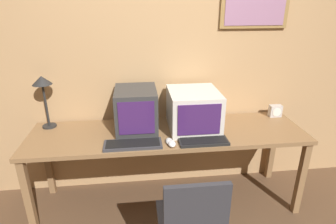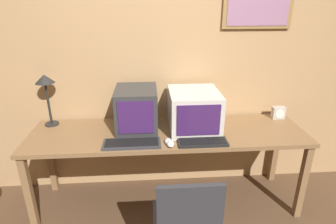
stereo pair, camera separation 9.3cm
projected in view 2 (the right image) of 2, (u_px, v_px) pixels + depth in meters
name	position (u px, v px, depth m)	size (l,w,h in m)	color
wall_back	(166.00, 59.00, 2.58)	(8.00, 0.08, 2.60)	tan
desk	(168.00, 139.00, 2.46)	(2.38, 0.65, 0.75)	olive
monitor_left	(137.00, 109.00, 2.43)	(0.35, 0.42, 0.36)	#333333
monitor_right	(194.00, 110.00, 2.44)	(0.43, 0.47, 0.34)	beige
keyboard_main	(132.00, 144.00, 2.21)	(0.45, 0.17, 0.03)	#333338
keyboard_side	(203.00, 142.00, 2.23)	(0.39, 0.15, 0.03)	black
mouse_near_keyboard	(168.00, 141.00, 2.24)	(0.06, 0.10, 0.03)	silver
mouse_far_corner	(170.00, 144.00, 2.19)	(0.06, 0.10, 0.04)	silver
desk_clock	(278.00, 113.00, 2.69)	(0.12, 0.07, 0.11)	#B7B2AD
desk_lamp	(45.00, 85.00, 2.43)	(0.16, 0.16, 0.47)	black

